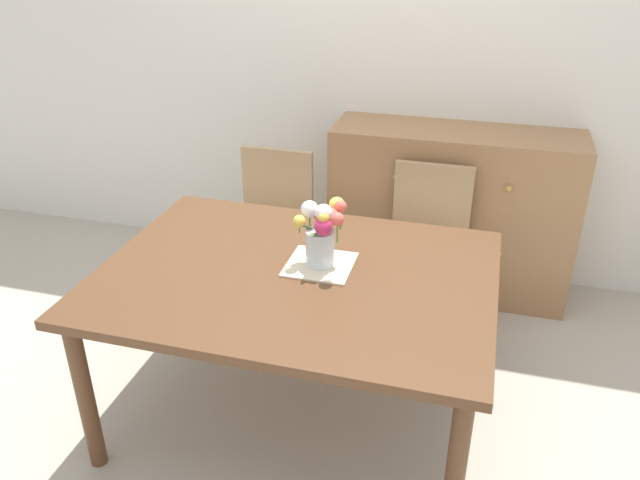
{
  "coord_description": "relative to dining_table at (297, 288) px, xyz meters",
  "views": [
    {
      "loc": [
        0.69,
        -2.12,
        2.06
      ],
      "look_at": [
        0.08,
        0.08,
        0.88
      ],
      "focal_mm": 35.18,
      "sensor_mm": 36.0,
      "label": 1
    }
  ],
  "objects": [
    {
      "name": "ground_plane",
      "position": [
        0.0,
        0.0,
        -0.68
      ],
      "size": [
        12.0,
        12.0,
        0.0
      ],
      "primitive_type": "plane",
      "color": "#B7AD99"
    },
    {
      "name": "back_wall",
      "position": [
        0.0,
        1.6,
        0.72
      ],
      "size": [
        7.0,
        0.1,
        2.8
      ],
      "primitive_type": "cube",
      "color": "silver",
      "rests_on": "ground_plane"
    },
    {
      "name": "dining_table",
      "position": [
        0.0,
        0.0,
        0.0
      ],
      "size": [
        1.62,
        1.19,
        0.76
      ],
      "color": "brown",
      "rests_on": "ground_plane"
    },
    {
      "name": "chair_left",
      "position": [
        -0.44,
        0.94,
        -0.16
      ],
      "size": [
        0.42,
        0.42,
        0.9
      ],
      "rotation": [
        0.0,
        0.0,
        3.14
      ],
      "color": "tan",
      "rests_on": "ground_plane"
    },
    {
      "name": "chair_right",
      "position": [
        0.44,
        0.94,
        -0.16
      ],
      "size": [
        0.42,
        0.42,
        0.9
      ],
      "rotation": [
        0.0,
        0.0,
        3.14
      ],
      "color": "tan",
      "rests_on": "ground_plane"
    },
    {
      "name": "dresser",
      "position": [
        0.53,
        1.33,
        -0.18
      ],
      "size": [
        1.4,
        0.47,
        1.0
      ],
      "color": "#9E7047",
      "rests_on": "ground_plane"
    },
    {
      "name": "placemat",
      "position": [
        0.08,
        0.08,
        0.08
      ],
      "size": [
        0.27,
        0.27,
        0.01
      ],
      "primitive_type": "cube",
      "color": "beige",
      "rests_on": "dining_table"
    },
    {
      "name": "flower_vase",
      "position": [
        0.09,
        0.08,
        0.24
      ],
      "size": [
        0.22,
        0.23,
        0.28
      ],
      "color": "silver",
      "rests_on": "placemat"
    }
  ]
}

